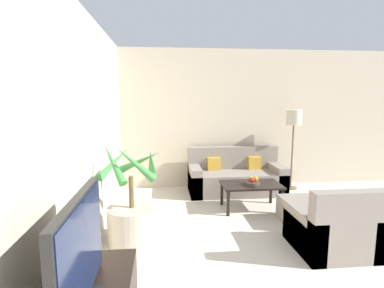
# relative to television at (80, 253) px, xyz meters

# --- Properties ---
(wall_back) EXTENTS (8.19, 0.06, 2.70)m
(wall_back) POSITION_rel_television_xyz_m (2.98, 4.17, 0.49)
(wall_back) COLOR beige
(wall_back) RESTS_ON ground_plane
(wall_left) EXTENTS (0.06, 7.79, 2.70)m
(wall_left) POSITION_rel_television_xyz_m (-0.35, 1.04, 0.49)
(wall_left) COLOR beige
(wall_left) RESTS_ON ground_plane
(television) EXTENTS (0.18, 0.93, 0.67)m
(television) POSITION_rel_television_xyz_m (0.00, 0.00, 0.00)
(television) COLOR black
(television) RESTS_ON tv_console
(potted_palm) EXTENTS (0.79, 0.77, 1.28)m
(potted_palm) POSITION_rel_television_xyz_m (0.11, 1.82, -0.50)
(potted_palm) COLOR #ADA393
(potted_palm) RESTS_ON ground_plane
(sofa_loveseat) EXTENTS (1.75, 0.76, 0.83)m
(sofa_loveseat) POSITION_rel_television_xyz_m (1.85, 3.68, -0.58)
(sofa_loveseat) COLOR gray
(sofa_loveseat) RESTS_ON ground_plane
(floor_lamp) EXTENTS (0.29, 0.29, 1.54)m
(floor_lamp) POSITION_rel_television_xyz_m (2.99, 3.80, 0.44)
(floor_lamp) COLOR brown
(floor_lamp) RESTS_ON ground_plane
(coffee_table) EXTENTS (0.93, 0.57, 0.42)m
(coffee_table) POSITION_rel_television_xyz_m (1.88, 2.78, -0.50)
(coffee_table) COLOR black
(coffee_table) RESTS_ON ground_plane
(fruit_bowl) EXTENTS (0.23, 0.23, 0.05)m
(fruit_bowl) POSITION_rel_television_xyz_m (1.88, 2.73, -0.41)
(fruit_bowl) COLOR #42382D
(fruit_bowl) RESTS_ON coffee_table
(apple_red) EXTENTS (0.07, 0.07, 0.07)m
(apple_red) POSITION_rel_television_xyz_m (1.86, 2.70, -0.35)
(apple_red) COLOR red
(apple_red) RESTS_ON fruit_bowl
(apple_green) EXTENTS (0.07, 0.07, 0.07)m
(apple_green) POSITION_rel_television_xyz_m (1.87, 2.80, -0.35)
(apple_green) COLOR olive
(apple_green) RESTS_ON fruit_bowl
(orange_fruit) EXTENTS (0.08, 0.08, 0.08)m
(orange_fruit) POSITION_rel_television_xyz_m (1.93, 2.74, -0.35)
(orange_fruit) COLOR orange
(orange_fruit) RESTS_ON fruit_bowl
(armchair) EXTENTS (0.84, 0.78, 0.80)m
(armchair) POSITION_rel_television_xyz_m (2.42, 1.38, -0.60)
(armchair) COLOR gray
(armchair) RESTS_ON ground_plane
(ottoman) EXTENTS (0.57, 0.55, 0.36)m
(ottoman) POSITION_rel_television_xyz_m (2.44, 2.16, -0.68)
(ottoman) COLOR gray
(ottoman) RESTS_ON ground_plane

